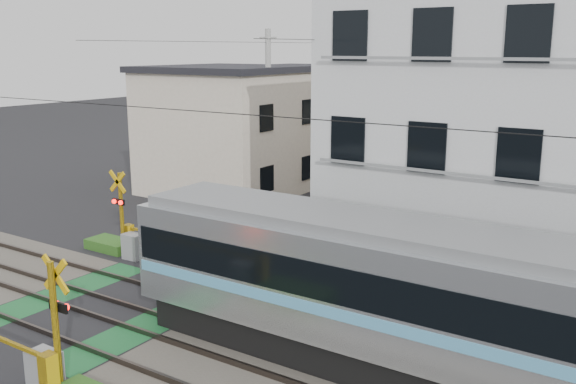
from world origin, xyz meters
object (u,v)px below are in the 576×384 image
Objects in this scene: crossing_signal_near at (44,362)px; apartment_block at (513,130)px; pedestrian at (480,150)px; crossing_signal_far at (132,238)px.

crossing_signal_near is 14.95m from apartment_block.
crossing_signal_near is 2.78× the size of pedestrian.
crossing_signal_near and crossing_signal_far have the same top height.
crossing_signal_far is at bearing 125.29° from crossing_signal_near.
pedestrian is (4.25, 25.26, 0.14)m from crossing_signal_far.
crossing_signal_far is at bearing 62.70° from pedestrian.
pedestrian is at bearing 80.44° from crossing_signal_far.
apartment_block is at bearing 27.78° from crossing_signal_far.
crossing_signal_far is 0.46× the size of apartment_block.
apartment_block is at bearing 65.78° from crossing_signal_near.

